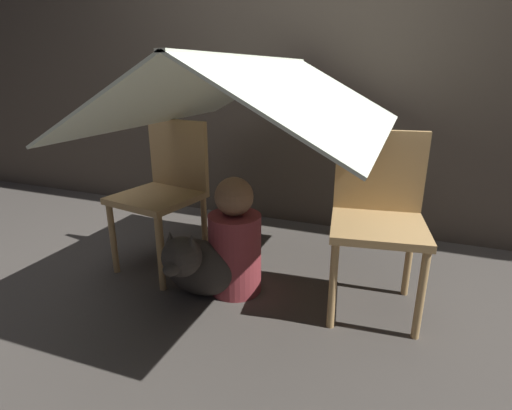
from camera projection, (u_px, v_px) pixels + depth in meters
ground_plane at (246, 300)px, 2.10m from camera, size 8.80×8.80×0.00m
wall_back at (312, 54)px, 2.77m from camera, size 7.00×0.05×2.50m
chair_left at (165, 187)px, 2.34m from camera, size 0.50×0.50×0.87m
chair_right at (378, 213)px, 1.92m from camera, size 0.50×0.50×0.87m
sheet_canopy at (256, 93)px, 1.89m from camera, size 1.24×1.54×0.34m
person_front at (235, 243)px, 2.11m from camera, size 0.28×0.28×0.64m
dog at (195, 265)px, 2.05m from camera, size 0.41×0.39×0.41m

